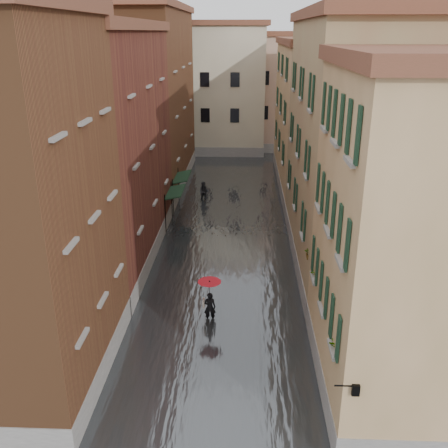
# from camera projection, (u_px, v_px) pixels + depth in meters

# --- Properties ---
(ground) EXTENTS (120.00, 120.00, 0.00)m
(ground) POSITION_uv_depth(u_px,v_px,m) (215.00, 349.00, 20.94)
(ground) COLOR #515053
(ground) RESTS_ON ground
(floodwater) EXTENTS (10.00, 60.00, 0.20)m
(floodwater) POSITION_uv_depth(u_px,v_px,m) (227.00, 231.00, 33.02)
(floodwater) COLOR #3D4144
(floodwater) RESTS_ON ground
(building_left_near) EXTENTS (6.00, 8.00, 13.00)m
(building_left_near) POSITION_uv_depth(u_px,v_px,m) (6.00, 218.00, 17.02)
(building_left_near) COLOR brown
(building_left_near) RESTS_ON ground
(building_left_mid) EXTENTS (6.00, 14.00, 12.50)m
(building_left_mid) POSITION_uv_depth(u_px,v_px,m) (97.00, 152.00, 27.36)
(building_left_mid) COLOR brown
(building_left_mid) RESTS_ON ground
(building_left_far) EXTENTS (6.00, 16.00, 14.00)m
(building_left_far) POSITION_uv_depth(u_px,v_px,m) (147.00, 102.00, 41.06)
(building_left_far) COLOR brown
(building_left_far) RESTS_ON ground
(building_right_near) EXTENTS (6.00, 8.00, 11.50)m
(building_right_near) POSITION_uv_depth(u_px,v_px,m) (419.00, 245.00, 16.72)
(building_right_near) COLOR #A38354
(building_right_near) RESTS_ON ground
(building_right_mid) EXTENTS (6.00, 14.00, 13.00)m
(building_right_mid) POSITION_uv_depth(u_px,v_px,m) (355.00, 150.00, 26.70)
(building_right_mid) COLOR #99895D
(building_right_mid) RESTS_ON ground
(building_right_far) EXTENTS (6.00, 16.00, 11.50)m
(building_right_far) POSITION_uv_depth(u_px,v_px,m) (317.00, 119.00, 40.95)
(building_right_far) COLOR #A38354
(building_right_far) RESTS_ON ground
(building_end_cream) EXTENTS (12.00, 9.00, 13.00)m
(building_end_cream) POSITION_uv_depth(u_px,v_px,m) (208.00, 90.00, 54.13)
(building_end_cream) COLOR beige
(building_end_cream) RESTS_ON ground
(building_end_pink) EXTENTS (10.00, 9.00, 12.00)m
(building_end_pink) POSITION_uv_depth(u_px,v_px,m) (290.00, 93.00, 55.81)
(building_end_pink) COLOR tan
(building_end_pink) RESTS_ON ground
(awning_near) EXTENTS (1.09, 2.94, 2.80)m
(awning_near) POSITION_uv_depth(u_px,v_px,m) (175.00, 193.00, 33.01)
(awning_near) COLOR black
(awning_near) RESTS_ON ground
(awning_far) EXTENTS (1.09, 3.12, 2.80)m
(awning_far) POSITION_uv_depth(u_px,v_px,m) (182.00, 178.00, 36.39)
(awning_far) COLOR black
(awning_far) RESTS_ON ground
(wall_lantern) EXTENTS (0.71, 0.22, 0.35)m
(wall_lantern) POSITION_uv_depth(u_px,v_px,m) (355.00, 389.00, 14.09)
(wall_lantern) COLOR black
(wall_lantern) RESTS_ON ground
(window_planters) EXTENTS (0.59, 7.90, 0.84)m
(window_planters) POSITION_uv_depth(u_px,v_px,m) (321.00, 279.00, 19.24)
(window_planters) COLOR brown
(window_planters) RESTS_ON ground
(pedestrian_main) EXTENTS (1.07, 1.07, 2.06)m
(pedestrian_main) POSITION_uv_depth(u_px,v_px,m) (210.00, 296.00, 22.40)
(pedestrian_main) COLOR black
(pedestrian_main) RESTS_ON ground
(pedestrian_far) EXTENTS (0.92, 0.81, 1.58)m
(pedestrian_far) POSITION_uv_depth(u_px,v_px,m) (204.00, 192.00, 38.80)
(pedestrian_far) COLOR black
(pedestrian_far) RESTS_ON ground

